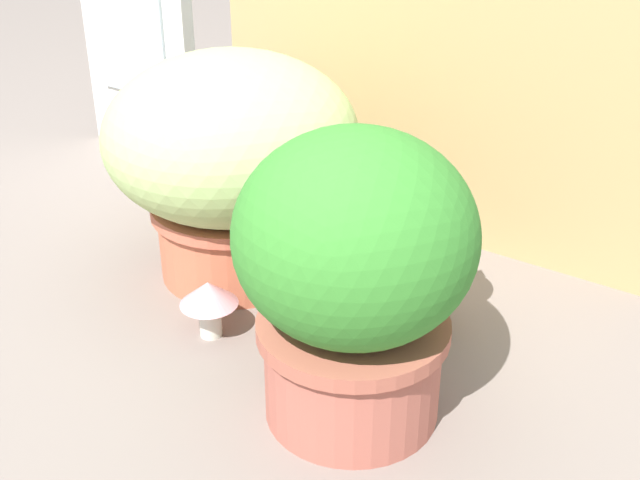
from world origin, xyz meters
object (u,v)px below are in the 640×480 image
object	(u,v)px
cat	(394,259)
mushroom_ornament_red	(221,244)
grass_planter	(232,155)
leafy_planter	(354,272)
mushroom_ornament_pink	(209,298)

from	to	relation	value
cat	mushroom_ornament_red	bearing A→B (deg)	-161.50
grass_planter	mushroom_ornament_red	xyz separation A→B (m)	(0.02, -0.08, -0.16)
leafy_planter	cat	size ratio (longest dim) A/B	1.27
mushroom_ornament_red	cat	bearing A→B (deg)	18.50
cat	mushroom_ornament_pink	world-z (taller)	cat
leafy_planter	cat	bearing A→B (deg)	107.78
leafy_planter	mushroom_ornament_red	bearing A→B (deg)	157.96
cat	mushroom_ornament_red	distance (m)	0.35
mushroom_ornament_pink	cat	bearing A→B (deg)	46.29
mushroom_ornament_pink	mushroom_ornament_red	bearing A→B (deg)	123.08
grass_planter	leafy_planter	world-z (taller)	leafy_planter
grass_planter	cat	size ratio (longest dim) A/B	1.33
grass_planter	leafy_planter	size ratio (longest dim) A/B	1.05
grass_planter	mushroom_ornament_pink	xyz separation A→B (m)	(0.12, -0.22, -0.18)
grass_planter	cat	bearing A→B (deg)	5.49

